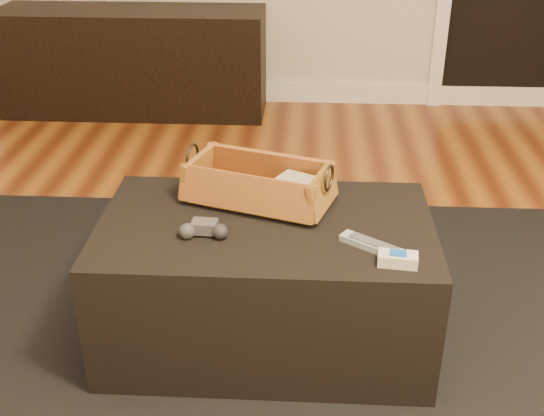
# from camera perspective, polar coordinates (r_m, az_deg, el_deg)

# --- Properties ---
(baseboard) EXTENTS (5.00, 0.04, 0.12)m
(baseboard) POSITION_cam_1_polar(r_m,az_deg,el_deg) (4.37, 2.14, 9.65)
(baseboard) COLOR white
(baseboard) RESTS_ON floor
(media_cabinet) EXTENTS (1.55, 0.45, 0.61)m
(media_cabinet) POSITION_cam_1_polar(r_m,az_deg,el_deg) (4.22, -11.50, 11.92)
(media_cabinet) COLOR black
(media_cabinet) RESTS_ON floor
(area_rug) EXTENTS (2.60, 2.00, 0.01)m
(area_rug) POSITION_cam_1_polar(r_m,az_deg,el_deg) (2.23, -0.57, -11.48)
(area_rug) COLOR black
(area_rug) RESTS_ON floor
(ottoman) EXTENTS (1.00, 0.60, 0.42)m
(ottoman) POSITION_cam_1_polar(r_m,az_deg,el_deg) (2.14, -0.51, -6.15)
(ottoman) COLOR black
(ottoman) RESTS_ON area_rug
(tv_remote) EXTENTS (0.25, 0.10, 0.03)m
(tv_remote) POSITION_cam_1_polar(r_m,az_deg,el_deg) (2.14, -1.88, 1.19)
(tv_remote) COLOR black
(tv_remote) RESTS_ON wicker_basket
(cloth_bundle) EXTENTS (0.15, 0.14, 0.07)m
(cloth_bundle) POSITION_cam_1_polar(r_m,az_deg,el_deg) (2.12, 2.23, 1.66)
(cloth_bundle) COLOR tan
(cloth_bundle) RESTS_ON wicker_basket
(wicker_basket) EXTENTS (0.51, 0.37, 0.16)m
(wicker_basket) POSITION_cam_1_polar(r_m,az_deg,el_deg) (2.13, -1.14, 1.89)
(wicker_basket) COLOR #9B6623
(wicker_basket) RESTS_ON ottoman
(game_controller) EXTENTS (0.14, 0.08, 0.05)m
(game_controller) POSITION_cam_1_polar(r_m,az_deg,el_deg) (1.96, -5.71, -1.80)
(game_controller) COLOR #38393B
(game_controller) RESTS_ON ottoman
(silver_remote) EXTENTS (0.19, 0.15, 0.02)m
(silver_remote) POSITION_cam_1_polar(r_m,az_deg,el_deg) (1.91, 8.46, -3.12)
(silver_remote) COLOR #A4A7AC
(silver_remote) RESTS_ON ottoman
(cream_gadget) EXTENTS (0.11, 0.07, 0.04)m
(cream_gadget) POSITION_cam_1_polar(r_m,az_deg,el_deg) (1.85, 10.47, -4.21)
(cream_gadget) COLOR beige
(cream_gadget) RESTS_ON ottoman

